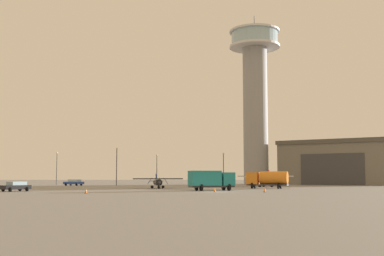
{
  "coord_description": "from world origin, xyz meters",
  "views": [
    {
      "loc": [
        -1.23,
        -67.81,
        2.17
      ],
      "look_at": [
        -3.87,
        26.0,
        11.3
      ],
      "focal_mm": 46.09,
      "sensor_mm": 36.0,
      "label": 1
    }
  ],
  "objects_px": {
    "light_post_east": "(157,166)",
    "light_post_north": "(223,165)",
    "airplane_black": "(158,182)",
    "light_post_west": "(117,163)",
    "airplane_silver": "(266,179)",
    "truck_box_teal": "(211,179)",
    "car_black": "(16,186)",
    "control_tower": "(255,90)",
    "truck_fuel_tanker_orange": "(268,179)",
    "car_blue": "(74,182)",
    "light_post_centre": "(57,165)",
    "traffic_cone_mid_apron": "(215,190)",
    "traffic_cone_near_right": "(86,191)",
    "traffic_cone_near_left": "(265,190)"
  },
  "relations": [
    {
      "from": "airplane_silver",
      "to": "car_black",
      "type": "relative_size",
      "value": 2.49
    },
    {
      "from": "truck_fuel_tanker_orange",
      "to": "traffic_cone_mid_apron",
      "type": "xyz_separation_m",
      "value": [
        -9.43,
        -18.17,
        -1.38
      ]
    },
    {
      "from": "truck_box_teal",
      "to": "car_blue",
      "type": "relative_size",
      "value": 1.48
    },
    {
      "from": "car_black",
      "to": "traffic_cone_mid_apron",
      "type": "distance_m",
      "value": 27.84
    },
    {
      "from": "light_post_west",
      "to": "light_post_north",
      "type": "height_order",
      "value": "light_post_west"
    },
    {
      "from": "car_black",
      "to": "traffic_cone_near_right",
      "type": "relative_size",
      "value": 6.55
    },
    {
      "from": "traffic_cone_near_left",
      "to": "traffic_cone_mid_apron",
      "type": "relative_size",
      "value": 1.06
    },
    {
      "from": "traffic_cone_near_left",
      "to": "traffic_cone_near_right",
      "type": "xyz_separation_m",
      "value": [
        -22.82,
        -5.48,
        0.02
      ]
    },
    {
      "from": "traffic_cone_near_right",
      "to": "control_tower",
      "type": "bearing_deg",
      "value": 66.98
    },
    {
      "from": "airplane_silver",
      "to": "truck_box_teal",
      "type": "height_order",
      "value": "airplane_silver"
    },
    {
      "from": "control_tower",
      "to": "traffic_cone_near_right",
      "type": "relative_size",
      "value": 66.29
    },
    {
      "from": "airplane_silver",
      "to": "light_post_centre",
      "type": "relative_size",
      "value": 1.35
    },
    {
      "from": "control_tower",
      "to": "airplane_silver",
      "type": "height_order",
      "value": "control_tower"
    },
    {
      "from": "traffic_cone_mid_apron",
      "to": "airplane_black",
      "type": "bearing_deg",
      "value": 117.51
    },
    {
      "from": "traffic_cone_mid_apron",
      "to": "light_post_west",
      "type": "bearing_deg",
      "value": 116.04
    },
    {
      "from": "airplane_silver",
      "to": "traffic_cone_mid_apron",
      "type": "xyz_separation_m",
      "value": [
        -10.53,
        -30.21,
        -1.21
      ]
    },
    {
      "from": "airplane_black",
      "to": "airplane_silver",
      "type": "distance_m",
      "value": 23.33
    },
    {
      "from": "airplane_silver",
      "to": "traffic_cone_near_right",
      "type": "relative_size",
      "value": 16.33
    },
    {
      "from": "control_tower",
      "to": "traffic_cone_mid_apron",
      "type": "relative_size",
      "value": 73.97
    },
    {
      "from": "car_black",
      "to": "truck_fuel_tanker_orange",
      "type": "bearing_deg",
      "value": 149.22
    },
    {
      "from": "truck_box_teal",
      "to": "traffic_cone_near_right",
      "type": "xyz_separation_m",
      "value": [
        -15.67,
        -11.68,
        -1.33
      ]
    },
    {
      "from": "airplane_silver",
      "to": "light_post_west",
      "type": "distance_m",
      "value": 34.74
    },
    {
      "from": "car_blue",
      "to": "car_black",
      "type": "bearing_deg",
      "value": 116.21
    },
    {
      "from": "light_post_west",
      "to": "light_post_centre",
      "type": "distance_m",
      "value": 19.4
    },
    {
      "from": "airplane_silver",
      "to": "light_post_north",
      "type": "bearing_deg",
      "value": 16.54
    },
    {
      "from": "traffic_cone_near_left",
      "to": "traffic_cone_near_right",
      "type": "distance_m",
      "value": 23.47
    },
    {
      "from": "light_post_east",
      "to": "light_post_north",
      "type": "height_order",
      "value": "light_post_north"
    },
    {
      "from": "airplane_silver",
      "to": "truck_box_teal",
      "type": "bearing_deg",
      "value": 153.87
    },
    {
      "from": "airplane_black",
      "to": "light_post_west",
      "type": "bearing_deg",
      "value": -166.48
    },
    {
      "from": "light_post_north",
      "to": "light_post_west",
      "type": "bearing_deg",
      "value": -159.8
    },
    {
      "from": "car_black",
      "to": "traffic_cone_near_left",
      "type": "xyz_separation_m",
      "value": [
        34.51,
        -1.77,
        -0.43
      ]
    },
    {
      "from": "traffic_cone_near_left",
      "to": "traffic_cone_mid_apron",
      "type": "distance_m",
      "value": 6.71
    },
    {
      "from": "traffic_cone_near_left",
      "to": "traffic_cone_mid_apron",
      "type": "bearing_deg",
      "value": 177.27
    },
    {
      "from": "light_post_west",
      "to": "car_blue",
      "type": "bearing_deg",
      "value": -170.86
    },
    {
      "from": "car_black",
      "to": "traffic_cone_near_left",
      "type": "distance_m",
      "value": 34.55
    },
    {
      "from": "airplane_black",
      "to": "light_post_west",
      "type": "height_order",
      "value": "light_post_west"
    },
    {
      "from": "light_post_east",
      "to": "light_post_west",
      "type": "bearing_deg",
      "value": -130.7
    },
    {
      "from": "car_black",
      "to": "traffic_cone_mid_apron",
      "type": "bearing_deg",
      "value": 122.05
    },
    {
      "from": "traffic_cone_near_left",
      "to": "light_post_west",
      "type": "bearing_deg",
      "value": 122.53
    },
    {
      "from": "airplane_silver",
      "to": "truck_fuel_tanker_orange",
      "type": "bearing_deg",
      "value": 172.9
    },
    {
      "from": "car_black",
      "to": "traffic_cone_mid_apron",
      "type": "relative_size",
      "value": 7.3
    },
    {
      "from": "car_black",
      "to": "light_post_west",
      "type": "xyz_separation_m",
      "value": [
        6.49,
        42.16,
        4.4
      ]
    },
    {
      "from": "truck_box_teal",
      "to": "truck_fuel_tanker_orange",
      "type": "distance_m",
      "value": 15.77
    },
    {
      "from": "airplane_silver",
      "to": "light_post_east",
      "type": "relative_size",
      "value": 1.46
    },
    {
      "from": "traffic_cone_near_right",
      "to": "light_post_centre",
      "type": "bearing_deg",
      "value": 110.2
    },
    {
      "from": "car_blue",
      "to": "light_post_east",
      "type": "relative_size",
      "value": 0.64
    },
    {
      "from": "light_post_centre",
      "to": "traffic_cone_near_left",
      "type": "distance_m",
      "value": 70.14
    },
    {
      "from": "airplane_black",
      "to": "light_post_centre",
      "type": "bearing_deg",
      "value": -152.56
    },
    {
      "from": "light_post_west",
      "to": "light_post_east",
      "type": "height_order",
      "value": "light_post_west"
    },
    {
      "from": "car_blue",
      "to": "light_post_centre",
      "type": "xyz_separation_m",
      "value": [
        -7.42,
        11.45,
        4.12
      ]
    }
  ]
}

